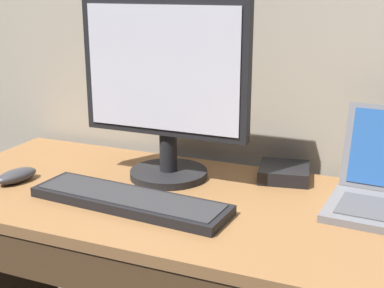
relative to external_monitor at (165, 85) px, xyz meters
name	(u,v)px	position (x,y,z in m)	size (l,w,h in m)	color
external_monitor	(165,85)	(0.00, 0.00, 0.00)	(0.45, 0.21, 0.47)	black
wired_keyboard	(129,200)	(0.00, -0.20, -0.24)	(0.50, 0.17, 0.03)	black
computer_mouse	(17,176)	(-0.36, -0.17, -0.24)	(0.06, 0.12, 0.03)	#38383D
external_drive_box	(284,172)	(0.29, 0.12, -0.24)	(0.13, 0.13, 0.04)	black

